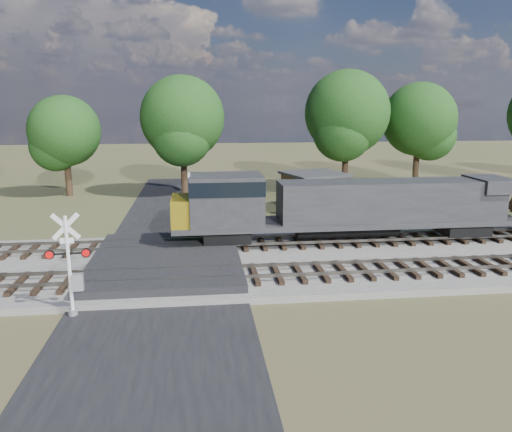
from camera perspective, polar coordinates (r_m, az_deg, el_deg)
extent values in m
plane|color=#44502A|center=(24.10, -10.24, -6.26)|extent=(160.00, 160.00, 0.00)
cube|color=gray|center=(25.88, 12.57, -4.69)|extent=(140.00, 10.00, 0.30)
cube|color=black|center=(24.09, -10.24, -6.17)|extent=(7.00, 60.00, 0.08)
cube|color=#262628|center=(24.48, -10.20, -5.18)|extent=(7.00, 9.00, 0.62)
cube|color=black|center=(22.04, -5.34, -6.85)|extent=(44.00, 2.60, 0.18)
cube|color=#605B52|center=(22.90, 15.26, -6.06)|extent=(140.00, 0.08, 0.15)
cube|color=#605B52|center=(24.17, 14.00, -5.00)|extent=(140.00, 0.08, 0.15)
cube|color=black|center=(26.80, -5.63, -3.30)|extent=(44.00, 2.60, 0.18)
cube|color=#605B52|center=(27.39, 11.40, -2.79)|extent=(140.00, 0.08, 0.15)
cube|color=#605B52|center=(28.70, 10.52, -2.04)|extent=(140.00, 0.08, 0.15)
cylinder|color=silver|center=(19.44, -20.57, -5.54)|extent=(0.13, 0.13, 3.85)
cylinder|color=gray|center=(20.04, -20.17, -10.39)|extent=(0.35, 0.35, 0.29)
cube|color=silver|center=(19.04, -20.93, -1.12)|extent=(1.01, 0.12, 1.01)
cube|color=silver|center=(19.04, -20.93, -1.12)|extent=(1.01, 0.12, 1.01)
cube|color=silver|center=(19.16, -20.80, -2.66)|extent=(0.48, 0.07, 0.21)
cube|color=black|center=(19.29, -20.69, -4.04)|extent=(1.54, 0.19, 0.06)
cylinder|color=red|center=(19.40, -22.52, -4.10)|extent=(0.35, 0.13, 0.35)
cylinder|color=red|center=(19.19, -18.85, -3.98)|extent=(0.35, 0.13, 0.35)
cube|color=gray|center=(19.58, -19.74, -7.13)|extent=(0.46, 0.32, 0.63)
cylinder|color=silver|center=(30.26, -1.44, 1.36)|extent=(0.13, 0.13, 3.62)
cylinder|color=gray|center=(30.63, -1.43, -1.71)|extent=(0.33, 0.33, 0.27)
cube|color=silver|center=(30.01, -1.46, 4.07)|extent=(0.94, 0.16, 0.95)
cube|color=silver|center=(30.01, -1.46, 4.07)|extent=(0.94, 0.16, 0.95)
cube|color=silver|center=(30.08, -1.45, 3.14)|extent=(0.45, 0.09, 0.20)
cube|color=black|center=(30.16, -1.45, 2.29)|extent=(1.44, 0.25, 0.05)
cylinder|color=red|center=(30.14, -0.33, 2.29)|extent=(0.33, 0.13, 0.33)
cylinder|color=red|center=(30.19, -2.56, 2.29)|extent=(0.33, 0.13, 0.33)
cube|color=gray|center=(30.38, -1.86, 0.36)|extent=(0.44, 0.32, 0.59)
cube|color=#4D3721|center=(37.57, 6.66, 2.70)|extent=(4.64, 4.64, 2.60)
cube|color=#303133|center=(37.36, 6.72, 4.81)|extent=(5.11, 5.11, 0.19)
cylinder|color=black|center=(45.87, -20.71, 4.82)|extent=(0.56, 0.56, 4.26)
sphere|color=#153B12|center=(45.58, -21.04, 9.06)|extent=(5.96, 5.96, 5.96)
cylinder|color=black|center=(43.76, -8.24, 5.71)|extent=(0.56, 0.56, 5.09)
sphere|color=#153B12|center=(43.46, -8.41, 11.04)|extent=(7.13, 7.13, 7.13)
cylinder|color=black|center=(46.23, 10.16, 6.19)|extent=(0.56, 0.56, 5.39)
sphere|color=#153B12|center=(45.97, 10.38, 11.54)|extent=(7.55, 7.55, 7.55)
cylinder|color=black|center=(50.24, 17.83, 6.00)|extent=(0.56, 0.56, 4.90)
sphere|color=#153B12|center=(49.98, 18.14, 10.46)|extent=(6.85, 6.85, 6.85)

